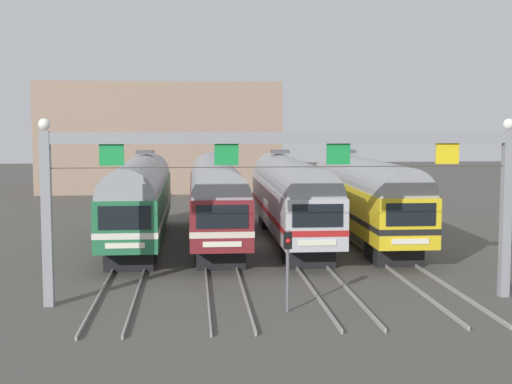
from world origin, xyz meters
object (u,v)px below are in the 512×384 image
(commuter_train_stainless, at_px, (291,195))
(commuter_train_green, at_px, (140,197))
(commuter_train_maroon, at_px, (216,196))
(catenary_gantry, at_px, (283,168))
(commuter_train_yellow, at_px, (364,195))
(yard_signal_mast, at_px, (288,255))

(commuter_train_stainless, bearing_deg, commuter_train_green, 180.00)
(commuter_train_maroon, relative_size, catenary_gantry, 1.01)
(commuter_train_green, distance_m, catenary_gantry, 15.12)
(catenary_gantry, bearing_deg, commuter_train_stainless, 81.09)
(commuter_train_yellow, bearing_deg, yard_signal_mast, -112.86)
(commuter_train_green, height_order, commuter_train_stainless, same)
(commuter_train_yellow, height_order, catenary_gantry, catenary_gantry)
(commuter_train_green, xyz_separation_m, commuter_train_stainless, (8.47, 0.00, 0.00))
(commuter_train_yellow, bearing_deg, catenary_gantry, -115.20)
(commuter_train_green, relative_size, commuter_train_yellow, 1.00)
(commuter_train_green, xyz_separation_m, commuter_train_maroon, (4.23, -0.00, -0.00))
(commuter_train_yellow, relative_size, yard_signal_mast, 6.10)
(commuter_train_stainless, height_order, commuter_train_yellow, same)
(commuter_train_maroon, xyz_separation_m, catenary_gantry, (2.12, -13.49, 2.44))
(commuter_train_maroon, distance_m, commuter_train_stainless, 4.23)
(commuter_train_yellow, xyz_separation_m, yard_signal_mast, (-6.35, -15.07, -0.62))
(commuter_train_green, distance_m, commuter_train_yellow, 12.70)
(commuter_train_green, relative_size, catenary_gantry, 1.01)
(commuter_train_green, bearing_deg, catenary_gantry, -64.80)
(commuter_train_maroon, height_order, yard_signal_mast, commuter_train_maroon)
(commuter_train_green, relative_size, commuter_train_stainless, 1.00)
(commuter_train_green, bearing_deg, commuter_train_maroon, -0.06)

